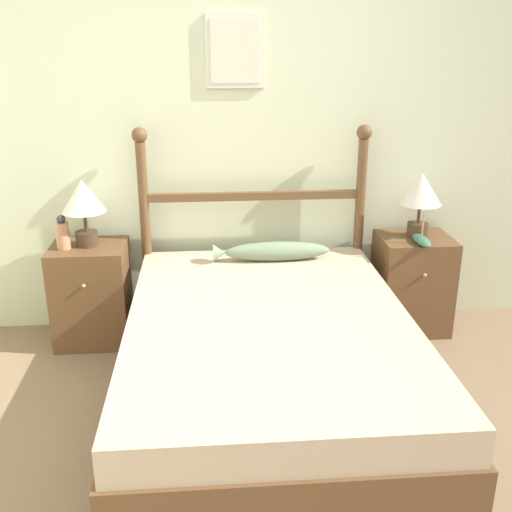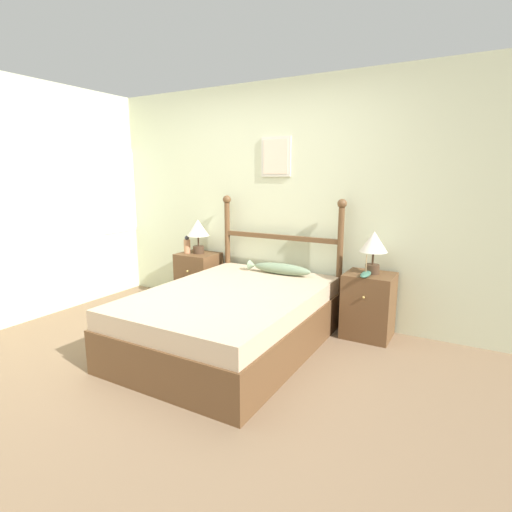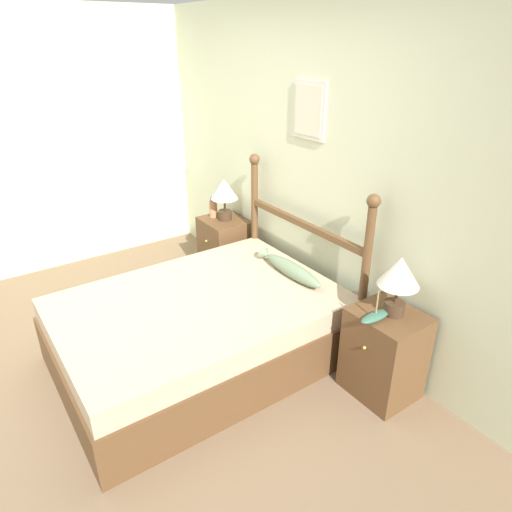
{
  "view_description": "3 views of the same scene",
  "coord_description": "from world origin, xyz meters",
  "px_view_note": "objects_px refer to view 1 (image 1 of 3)",
  "views": [
    {
      "loc": [
        -0.1,
        -2.06,
        1.81
      ],
      "look_at": [
        0.16,
        1.07,
        0.68
      ],
      "focal_mm": 42.0,
      "sensor_mm": 36.0,
      "label": 1
    },
    {
      "loc": [
        2.08,
        -2.29,
        1.56
      ],
      "look_at": [
        0.21,
        1.02,
        0.79
      ],
      "focal_mm": 28.0,
      "sensor_mm": 36.0,
      "label": 2
    },
    {
      "loc": [
        2.76,
        -0.67,
        2.26
      ],
      "look_at": [
        0.25,
        1.08,
        0.78
      ],
      "focal_mm": 32.0,
      "sensor_mm": 36.0,
      "label": 3
    }
  ],
  "objects_px": {
    "nightstand_left": "(92,294)",
    "fish_pillow": "(272,251)",
    "table_lamp_right": "(421,193)",
    "table_lamp_left": "(83,200)",
    "nightstand_right": "(412,283)",
    "bottle": "(63,234)",
    "model_boat": "(421,240)",
    "bed": "(269,363)"
  },
  "relations": [
    {
      "from": "nightstand_left",
      "to": "fish_pillow",
      "type": "relative_size",
      "value": 0.88
    },
    {
      "from": "table_lamp_right",
      "to": "table_lamp_left",
      "type": "bearing_deg",
      "value": -179.75
    },
    {
      "from": "nightstand_right",
      "to": "table_lamp_left",
      "type": "relative_size",
      "value": 1.55
    },
    {
      "from": "bottle",
      "to": "model_boat",
      "type": "height_order",
      "value": "bottle"
    },
    {
      "from": "bed",
      "to": "bottle",
      "type": "xyz_separation_m",
      "value": [
        -1.16,
        0.81,
        0.46
      ]
    },
    {
      "from": "bed",
      "to": "fish_pillow",
      "type": "xyz_separation_m",
      "value": [
        0.1,
        0.78,
        0.33
      ]
    },
    {
      "from": "bed",
      "to": "table_lamp_left",
      "type": "bearing_deg",
      "value": 139.88
    },
    {
      "from": "table_lamp_left",
      "to": "table_lamp_right",
      "type": "distance_m",
      "value": 2.07
    },
    {
      "from": "bed",
      "to": "model_boat",
      "type": "height_order",
      "value": "model_boat"
    },
    {
      "from": "fish_pillow",
      "to": "bed",
      "type": "bearing_deg",
      "value": -97.24
    },
    {
      "from": "nightstand_left",
      "to": "model_boat",
      "type": "height_order",
      "value": "model_boat"
    },
    {
      "from": "fish_pillow",
      "to": "nightstand_left",
      "type": "bearing_deg",
      "value": 176.0
    },
    {
      "from": "bottle",
      "to": "table_lamp_left",
      "type": "bearing_deg",
      "value": 23.88
    },
    {
      "from": "bed",
      "to": "nightstand_left",
      "type": "bearing_deg",
      "value": 140.25
    },
    {
      "from": "table_lamp_left",
      "to": "model_boat",
      "type": "distance_m",
      "value": 2.07
    },
    {
      "from": "nightstand_right",
      "to": "fish_pillow",
      "type": "distance_m",
      "value": 0.97
    },
    {
      "from": "nightstand_left",
      "to": "table_lamp_left",
      "type": "relative_size",
      "value": 1.55
    },
    {
      "from": "table_lamp_right",
      "to": "bottle",
      "type": "xyz_separation_m",
      "value": [
        -2.2,
        -0.07,
        -0.19
      ]
    },
    {
      "from": "nightstand_left",
      "to": "table_lamp_right",
      "type": "height_order",
      "value": "table_lamp_right"
    },
    {
      "from": "table_lamp_left",
      "to": "table_lamp_right",
      "type": "bearing_deg",
      "value": 0.25
    },
    {
      "from": "fish_pillow",
      "to": "model_boat",
      "type": "bearing_deg",
      "value": -3.02
    },
    {
      "from": "table_lamp_left",
      "to": "fish_pillow",
      "type": "relative_size",
      "value": 0.57
    },
    {
      "from": "table_lamp_left",
      "to": "bottle",
      "type": "height_order",
      "value": "table_lamp_left"
    },
    {
      "from": "nightstand_right",
      "to": "table_lamp_left",
      "type": "bearing_deg",
      "value": 179.69
    },
    {
      "from": "bottle",
      "to": "nightstand_left",
      "type": "bearing_deg",
      "value": 19.54
    },
    {
      "from": "bed",
      "to": "model_boat",
      "type": "distance_m",
      "value": 1.31
    },
    {
      "from": "model_boat",
      "to": "table_lamp_left",
      "type": "bearing_deg",
      "value": 176.12
    },
    {
      "from": "fish_pillow",
      "to": "table_lamp_right",
      "type": "bearing_deg",
      "value": 6.01
    },
    {
      "from": "nightstand_left",
      "to": "nightstand_right",
      "type": "distance_m",
      "value": 2.06
    },
    {
      "from": "table_lamp_left",
      "to": "model_boat",
      "type": "height_order",
      "value": "table_lamp_left"
    },
    {
      "from": "table_lamp_left",
      "to": "bottle",
      "type": "distance_m",
      "value": 0.23
    },
    {
      "from": "nightstand_right",
      "to": "model_boat",
      "type": "xyz_separation_m",
      "value": [
        -0.01,
        -0.13,
        0.34
      ]
    },
    {
      "from": "table_lamp_left",
      "to": "bottle",
      "type": "bearing_deg",
      "value": -156.12
    },
    {
      "from": "nightstand_right",
      "to": "table_lamp_right",
      "type": "height_order",
      "value": "table_lamp_right"
    },
    {
      "from": "table_lamp_right",
      "to": "model_boat",
      "type": "distance_m",
      "value": 0.3
    },
    {
      "from": "table_lamp_left",
      "to": "table_lamp_right",
      "type": "xyz_separation_m",
      "value": [
        2.07,
        0.01,
        0.0
      ]
    },
    {
      "from": "bed",
      "to": "nightstand_left",
      "type": "xyz_separation_m",
      "value": [
        -1.03,
        0.86,
        0.05
      ]
    },
    {
      "from": "nightstand_left",
      "to": "bottle",
      "type": "bearing_deg",
      "value": -160.46
    },
    {
      "from": "nightstand_left",
      "to": "table_lamp_right",
      "type": "relative_size",
      "value": 1.55
    },
    {
      "from": "nightstand_right",
      "to": "table_lamp_left",
      "type": "height_order",
      "value": "table_lamp_left"
    },
    {
      "from": "bottle",
      "to": "nightstand_right",
      "type": "bearing_deg",
      "value": 1.19
    },
    {
      "from": "table_lamp_right",
      "to": "bottle",
      "type": "height_order",
      "value": "table_lamp_right"
    }
  ]
}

